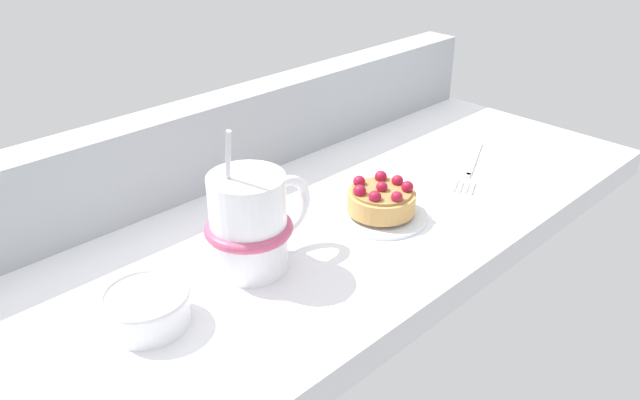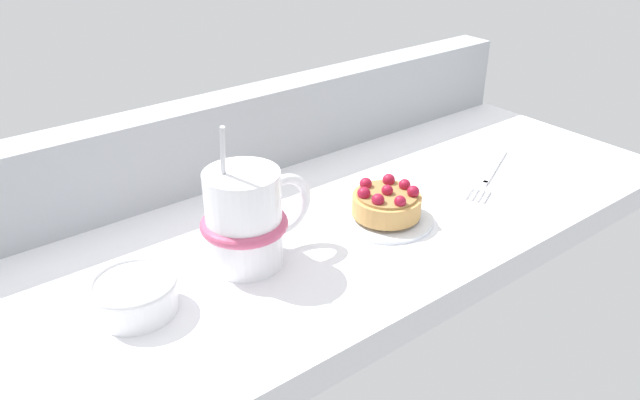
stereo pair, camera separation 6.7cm
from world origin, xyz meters
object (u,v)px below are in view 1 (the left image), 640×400
dessert_plate (381,213)px  sugar_bowl (146,307)px  raspberry_tart (381,199)px  dessert_fork (472,166)px  coffee_mug (251,222)px

dessert_plate → sugar_bowl: 29.63cm
dessert_plate → raspberry_tart: raspberry_tart is taller
dessert_plate → raspberry_tart: (-0.00, 0.02, 1.96)cm
dessert_plate → raspberry_tart: 1.96cm
dessert_fork → sugar_bowl: 48.57cm
raspberry_tart → dessert_fork: bearing=0.3°
dessert_plate → sugar_bowl: size_ratio=1.36×
raspberry_tart → coffee_mug: coffee_mug is taller
raspberry_tart → sugar_bowl: raspberry_tart is taller
raspberry_tart → sugar_bowl: (-29.53, 1.95, -0.55)cm
dessert_fork → dessert_plate: bearing=-179.6°
dessert_plate → dessert_fork: size_ratio=0.68×
coffee_mug → dessert_plate: bearing=-8.5°
coffee_mug → sugar_bowl: (-12.58, -0.56, -3.25)cm
coffee_mug → dessert_fork: (35.93, -2.40, -4.79)cm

